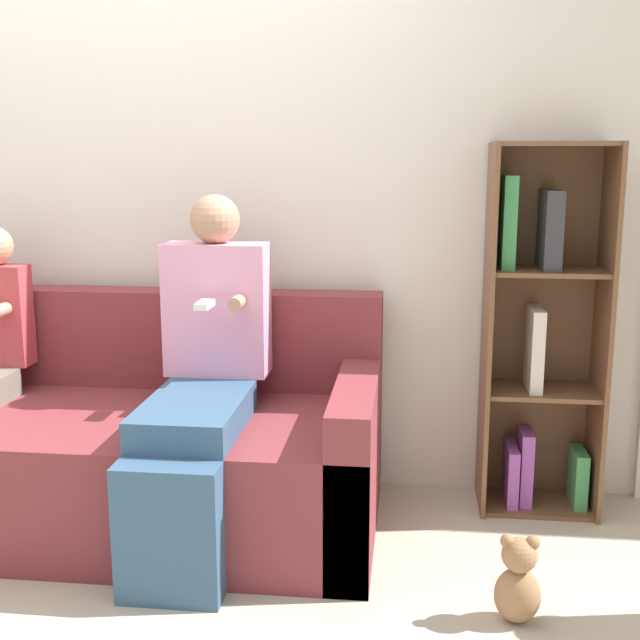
{
  "coord_description": "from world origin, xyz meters",
  "views": [
    {
      "loc": [
        1.14,
        -2.29,
        1.4
      ],
      "look_at": [
        0.8,
        0.62,
        0.81
      ],
      "focal_mm": 45.0,
      "sensor_mm": 36.0,
      "label": 1
    }
  ],
  "objects_px": {
    "adult_seated": "(202,371)",
    "teddy_bear": "(518,582)",
    "couch": "(100,447)",
    "bookshelf": "(540,335)"
  },
  "relations": [
    {
      "from": "adult_seated",
      "to": "teddy_bear",
      "type": "height_order",
      "value": "adult_seated"
    },
    {
      "from": "adult_seated",
      "to": "bookshelf",
      "type": "height_order",
      "value": "bookshelf"
    },
    {
      "from": "bookshelf",
      "to": "teddy_bear",
      "type": "distance_m",
      "value": 1.08
    },
    {
      "from": "teddy_bear",
      "to": "adult_seated",
      "type": "bearing_deg",
      "value": 157.17
    },
    {
      "from": "couch",
      "to": "adult_seated",
      "type": "relative_size",
      "value": 1.71
    },
    {
      "from": "adult_seated",
      "to": "teddy_bear",
      "type": "distance_m",
      "value": 1.29
    },
    {
      "from": "couch",
      "to": "bookshelf",
      "type": "bearing_deg",
      "value": 11.13
    },
    {
      "from": "couch",
      "to": "adult_seated",
      "type": "xyz_separation_m",
      "value": [
        0.45,
        -0.11,
        0.35
      ]
    },
    {
      "from": "adult_seated",
      "to": "teddy_bear",
      "type": "relative_size",
      "value": 4.42
    },
    {
      "from": "couch",
      "to": "bookshelf",
      "type": "height_order",
      "value": "bookshelf"
    }
  ]
}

